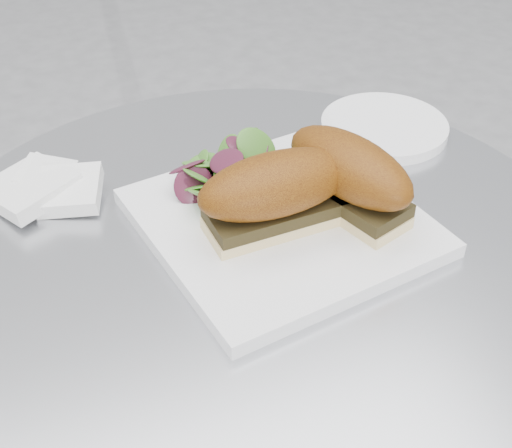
{
  "coord_description": "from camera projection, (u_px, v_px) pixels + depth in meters",
  "views": [
    {
      "loc": [
        -0.19,
        -0.5,
        1.19
      ],
      "look_at": [
        0.0,
        0.0,
        0.77
      ],
      "focal_mm": 50.0,
      "sensor_mm": 36.0,
      "label": 1
    }
  ],
  "objects": [
    {
      "name": "sandwich_left",
      "position": [
        276.0,
        191.0,
        0.69
      ],
      "size": [
        0.17,
        0.08,
        0.08
      ],
      "rotation": [
        0.0,
        0.0,
        0.06
      ],
      "color": "beige",
      "rests_on": "plate"
    },
    {
      "name": "napkin",
      "position": [
        51.0,
        194.0,
        0.77
      ],
      "size": [
        0.13,
        0.13,
        0.02
      ],
      "primitive_type": null,
      "rotation": [
        0.0,
        0.0,
        0.18
      ],
      "color": "white",
      "rests_on": "table"
    },
    {
      "name": "plate",
      "position": [
        281.0,
        222.0,
        0.74
      ],
      "size": [
        0.3,
        0.3,
        0.02
      ],
      "primitive_type": "cube",
      "rotation": [
        0.0,
        0.0,
        0.17
      ],
      "color": "white",
      "rests_on": "table"
    },
    {
      "name": "table",
      "position": [
        255.0,
        406.0,
        0.86
      ],
      "size": [
        0.7,
        0.7,
        0.73
      ],
      "color": "silver",
      "rests_on": "ground"
    },
    {
      "name": "sandwich_right",
      "position": [
        349.0,
        174.0,
        0.72
      ],
      "size": [
        0.12,
        0.17,
        0.08
      ],
      "rotation": [
        0.0,
        0.0,
        -1.24
      ],
      "color": "beige",
      "rests_on": "plate"
    },
    {
      "name": "salad",
      "position": [
        226.0,
        162.0,
        0.76
      ],
      "size": [
        0.1,
        0.1,
        0.05
      ],
      "primitive_type": null,
      "color": "#569932",
      "rests_on": "plate"
    },
    {
      "name": "saucer",
      "position": [
        384.0,
        127.0,
        0.89
      ],
      "size": [
        0.16,
        0.16,
        0.01
      ],
      "primitive_type": "cylinder",
      "color": "white",
      "rests_on": "table"
    }
  ]
}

